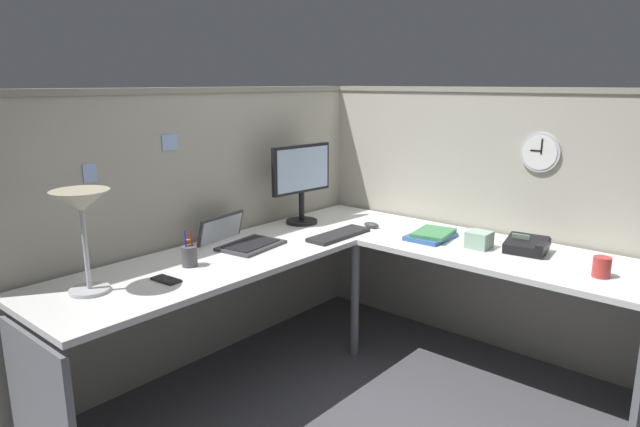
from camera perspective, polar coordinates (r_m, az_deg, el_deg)
ground_plane at (r=3.27m, az=4.07°, el=-16.08°), size 6.80×6.80×0.00m
cubicle_wall_back at (r=3.31m, az=-11.77°, el=-1.17°), size 2.57×0.12×1.58m
cubicle_wall_right at (r=3.57m, az=16.15°, el=-0.36°), size 0.12×2.37×1.58m
desk at (r=2.88m, az=3.30°, el=-6.49°), size 2.35×2.15×0.73m
monitor at (r=3.48m, az=-1.91°, el=3.70°), size 0.46×0.20×0.50m
laptop at (r=3.11m, az=-8.48°, el=-2.70°), size 0.39×0.42×0.22m
keyboard at (r=3.23m, az=1.96°, el=-2.20°), size 0.43×0.14×0.02m
computer_mouse at (r=3.44m, az=5.32°, el=-1.18°), size 0.06×0.10×0.03m
desk_lamp_dome at (r=2.50m, az=-23.36°, el=0.38°), size 0.24×0.24×0.44m
pen_cup at (r=2.78m, az=-13.30°, el=-4.26°), size 0.08×0.08×0.18m
cell_phone at (r=2.62m, az=-15.56°, el=-6.59°), size 0.08×0.15×0.01m
office_phone at (r=3.11m, az=20.60°, el=-3.16°), size 0.21×0.23×0.11m
book_stack at (r=3.25m, az=11.44°, el=-2.18°), size 0.30×0.23×0.04m
coffee_mug at (r=2.87m, az=27.02°, el=-4.93°), size 0.08×0.08×0.10m
tissue_box at (r=3.13m, az=16.07°, el=-2.61°), size 0.12×0.12×0.09m
wall_clock at (r=3.31m, az=21.76°, el=5.86°), size 0.04×0.22×0.22m
pinned_note_leftmost at (r=3.04m, az=-15.18°, el=7.10°), size 0.10×0.00×0.08m
pinned_note_middle at (r=2.82m, az=-22.62°, el=3.88°), size 0.07×0.00×0.09m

